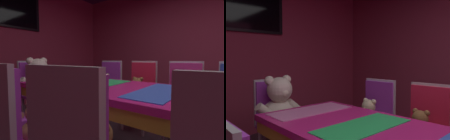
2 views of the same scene
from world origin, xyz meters
TOP-DOWN VIEW (x-y plane):
  - wall_back at (0.00, 3.20)m, footprint 5.20×0.12m
  - wall_right at (2.60, 0.00)m, footprint 0.12×6.40m
  - banquet_table at (0.00, -0.00)m, footprint 0.90×3.04m
  - chair_left_3 at (-0.88, 0.58)m, footprint 0.42×0.41m
  - teddy_left_3 at (-0.74, 0.58)m, footprint 0.22×0.28m
  - teddy_left_4 at (-0.72, 1.18)m, footprint 0.23×0.29m
  - chair_right_2 at (0.85, -0.01)m, footprint 0.42×0.41m
  - teddy_right_2 at (0.71, -0.01)m, footprint 0.23×0.30m
  - chair_right_3 at (0.86, 0.58)m, footprint 0.42×0.41m
  - teddy_right_3 at (0.72, 0.58)m, footprint 0.25×0.32m
  - chair_right_4 at (0.87, 1.19)m, footprint 0.42×0.41m
  - teddy_right_4 at (0.72, 1.19)m, footprint 0.26×0.34m
  - throne_chair at (0.00, 2.06)m, footprint 0.41×0.42m
  - king_teddy_bear at (0.00, 1.90)m, footprint 0.61×0.47m
  - wall_tv at (0.00, 3.11)m, footprint 1.38×0.06m

SIDE VIEW (x-z plane):
  - teddy_left_3 at x=-0.74m, z-range 0.44..0.70m
  - teddy_left_4 at x=-0.72m, z-range 0.44..0.71m
  - teddy_right_2 at x=0.71m, z-range 0.44..0.72m
  - teddy_right_3 at x=0.72m, z-range 0.44..0.74m
  - teddy_right_4 at x=0.72m, z-range 0.44..0.75m
  - chair_left_3 at x=-0.88m, z-range 0.10..1.09m
  - chair_right_2 at x=0.85m, z-range 0.10..1.09m
  - chair_right_3 at x=0.86m, z-range 0.10..1.09m
  - chair_right_4 at x=0.87m, z-range 0.10..1.09m
  - throne_chair at x=0.00m, z-range 0.10..1.09m
  - banquet_table at x=0.00m, z-range 0.28..1.03m
  - king_teddy_bear at x=0.00m, z-range 0.42..0.99m
  - wall_back at x=0.00m, z-range 0.00..2.80m
  - wall_right at x=2.60m, z-range 0.00..2.80m
  - wall_tv at x=0.00m, z-range 1.65..2.45m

